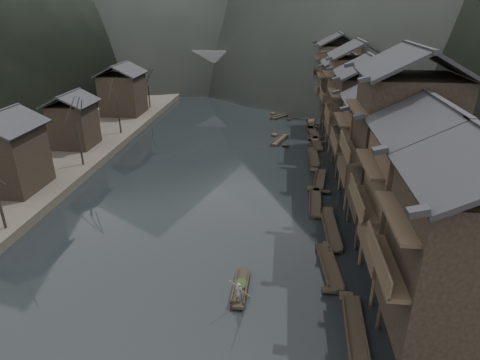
# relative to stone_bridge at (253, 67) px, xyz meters

# --- Properties ---
(water) EXTENTS (300.00, 300.00, 0.00)m
(water) POSITION_rel_stone_bridge_xyz_m (0.00, -72.00, -5.11)
(water) COLOR black
(water) RESTS_ON ground
(right_bank) EXTENTS (40.00, 200.00, 1.80)m
(right_bank) POSITION_rel_stone_bridge_xyz_m (35.00, -32.00, -4.21)
(right_bank) COLOR #2D2823
(right_bank) RESTS_ON ground
(left_bank) EXTENTS (40.00, 200.00, 1.20)m
(left_bank) POSITION_rel_stone_bridge_xyz_m (-35.00, -32.00, -4.51)
(left_bank) COLOR #2D2823
(left_bank) RESTS_ON ground
(stilt_houses) EXTENTS (9.00, 67.60, 16.43)m
(stilt_houses) POSITION_rel_stone_bridge_xyz_m (17.28, -53.04, 3.74)
(stilt_houses) COLOR black
(stilt_houses) RESTS_ON ground
(left_houses) EXTENTS (8.10, 53.20, 8.73)m
(left_houses) POSITION_rel_stone_bridge_xyz_m (-20.50, -51.88, 0.55)
(left_houses) COLOR black
(left_houses) RESTS_ON left_bank
(bare_trees) EXTENTS (3.74, 60.98, 7.49)m
(bare_trees) POSITION_rel_stone_bridge_xyz_m (-17.00, -52.86, 1.14)
(bare_trees) COLOR black
(bare_trees) RESTS_ON left_bank
(moored_sampans) EXTENTS (2.94, 54.50, 0.47)m
(moored_sampans) POSITION_rel_stone_bridge_xyz_m (12.23, -53.63, -4.91)
(moored_sampans) COLOR black
(moored_sampans) RESTS_ON water
(midriver_boats) EXTENTS (7.11, 36.69, 0.45)m
(midriver_boats) POSITION_rel_stone_bridge_xyz_m (6.28, -24.78, -4.91)
(midriver_boats) COLOR black
(midriver_boats) RESTS_ON water
(stone_bridge) EXTENTS (40.00, 6.00, 9.00)m
(stone_bridge) POSITION_rel_stone_bridge_xyz_m (0.00, 0.00, 0.00)
(stone_bridge) COLOR #4C4C4F
(stone_bridge) RESTS_ON ground
(hero_sampan) EXTENTS (1.04, 4.49, 0.43)m
(hero_sampan) POSITION_rel_stone_bridge_xyz_m (5.14, -74.81, -4.91)
(hero_sampan) COLOR black
(hero_sampan) RESTS_ON water
(cargo_heap) EXTENTS (0.99, 1.29, 0.59)m
(cargo_heap) POSITION_rel_stone_bridge_xyz_m (5.13, -74.61, -4.38)
(cargo_heap) COLOR black
(cargo_heap) RESTS_ON hero_sampan
(boatman) EXTENTS (0.68, 0.53, 1.66)m
(boatman) POSITION_rel_stone_bridge_xyz_m (5.18, -76.38, -3.85)
(boatman) COLOR #545456
(boatman) RESTS_ON hero_sampan
(bamboo_pole) EXTENTS (1.31, 2.41, 3.28)m
(bamboo_pole) POSITION_rel_stone_bridge_xyz_m (5.38, -76.38, -1.38)
(bamboo_pole) COLOR #8C7A51
(bamboo_pole) RESTS_ON boatman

